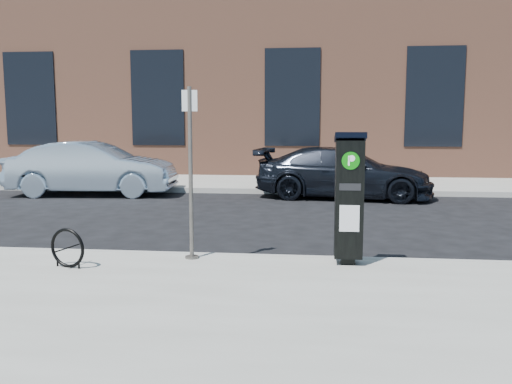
# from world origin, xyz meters

# --- Properties ---
(ground) EXTENTS (120.00, 120.00, 0.00)m
(ground) POSITION_xyz_m (0.00, 0.00, 0.00)
(ground) COLOR black
(ground) RESTS_ON ground
(sidewalk_far) EXTENTS (60.00, 12.00, 0.15)m
(sidewalk_far) POSITION_xyz_m (0.00, 14.00, 0.07)
(sidewalk_far) COLOR gray
(sidewalk_far) RESTS_ON ground
(curb_near) EXTENTS (60.00, 0.12, 0.16)m
(curb_near) POSITION_xyz_m (0.00, -0.02, 0.07)
(curb_near) COLOR #9E9B93
(curb_near) RESTS_ON ground
(curb_far) EXTENTS (60.00, 0.12, 0.16)m
(curb_far) POSITION_xyz_m (0.00, 8.02, 0.07)
(curb_far) COLOR #9E9B93
(curb_far) RESTS_ON ground
(building) EXTENTS (28.00, 10.05, 8.25)m
(building) POSITION_xyz_m (-0.00, 17.00, 4.15)
(building) COLOR #905941
(building) RESTS_ON ground
(parking_kiosk) EXTENTS (0.42, 0.37, 1.84)m
(parking_kiosk) POSITION_xyz_m (1.35, -0.35, 1.10)
(parking_kiosk) COLOR black
(parking_kiosk) RESTS_ON sidewalk_near
(sign_pole) EXTENTS (0.22, 0.20, 2.47)m
(sign_pole) POSITION_xyz_m (-0.90, -0.30, 1.38)
(sign_pole) COLOR #57524C
(sign_pole) RESTS_ON sidewalk_near
(bike_rack) EXTENTS (0.55, 0.18, 0.55)m
(bike_rack) POSITION_xyz_m (-2.47, -0.99, 0.42)
(bike_rack) COLOR black
(bike_rack) RESTS_ON sidewalk_near
(car_silver) EXTENTS (4.87, 2.05, 1.56)m
(car_silver) POSITION_xyz_m (-5.58, 7.22, 0.78)
(car_silver) COLOR #9CB2C7
(car_silver) RESTS_ON ground
(car_dark) EXTENTS (5.08, 2.52, 1.42)m
(car_dark) POSITION_xyz_m (1.66, 7.40, 0.71)
(car_dark) COLOR black
(car_dark) RESTS_ON ground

